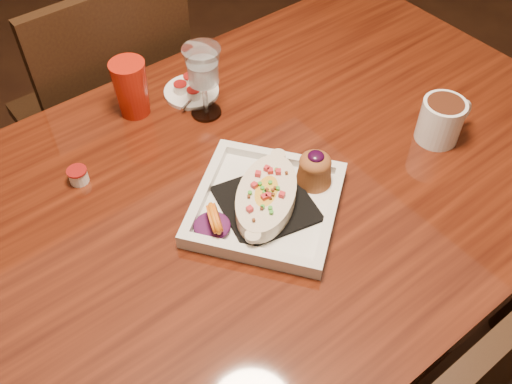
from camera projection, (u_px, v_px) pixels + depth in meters
floor at (251, 362)px, 1.64m from camera, size 7.00×7.00×0.00m
table at (248, 219)px, 1.15m from camera, size 1.50×0.90×0.75m
chair_far at (112, 114)px, 1.59m from camera, size 0.42×0.42×0.93m
plate at (271, 197)px, 1.03m from camera, size 0.35×0.35×0.08m
coffee_mug at (442, 119)px, 1.14m from camera, size 0.12×0.09×0.09m
goblet at (203, 70)px, 1.14m from camera, size 0.08×0.08×0.16m
saucer at (192, 90)px, 1.26m from camera, size 0.12×0.12×0.08m
creamer_loose at (78, 175)px, 1.08m from camera, size 0.04×0.04×0.03m
red_tumbler at (131, 88)px, 1.18m from camera, size 0.07×0.07×0.12m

